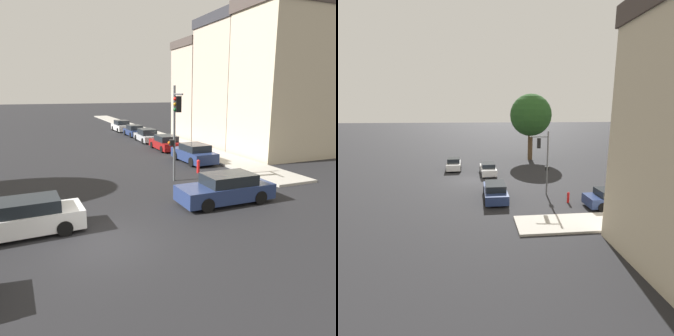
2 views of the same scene
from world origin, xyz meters
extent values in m
plane|color=black|center=(0.00, 0.00, 0.00)|extent=(300.00, 300.00, 0.00)
cylinder|color=#4C3823|center=(-11.89, 8.99, 2.24)|extent=(0.73, 0.73, 4.48)
sphere|color=#234C1E|center=(-11.89, 8.99, 6.86)|extent=(6.34, 6.34, 6.34)
cylinder|color=#515456|center=(5.81, 7.02, 2.88)|extent=(0.14, 0.14, 5.75)
cylinder|color=#515456|center=(5.70, 6.23, 5.25)|extent=(0.31, 1.60, 0.10)
cube|color=black|center=(5.70, 6.23, 4.70)|extent=(0.34, 0.34, 0.90)
sphere|color=red|center=(5.51, 6.26, 5.00)|extent=(0.20, 0.20, 0.20)
sphere|color=#99660F|center=(5.51, 6.26, 4.70)|extent=(0.20, 0.20, 0.20)
sphere|color=#0F511E|center=(5.51, 6.26, 4.40)|extent=(0.20, 0.20, 0.20)
cube|color=black|center=(5.63, 7.05, 2.40)|extent=(0.27, 0.38, 0.35)
sphere|color=orange|center=(5.49, 7.07, 2.40)|extent=(0.18, 0.18, 0.18)
cube|color=navy|center=(6.50, 2.31, 0.56)|extent=(4.80, 1.92, 0.75)
cube|color=black|center=(6.70, 2.31, 1.20)|extent=(2.50, 1.67, 0.53)
cylinder|color=black|center=(5.03, 1.41, 0.34)|extent=(0.68, 0.23, 0.67)
cylinder|color=black|center=(5.01, 3.18, 0.34)|extent=(0.68, 0.23, 0.67)
cylinder|color=black|center=(8.00, 1.44, 0.34)|extent=(0.68, 0.23, 0.67)
cylinder|color=black|center=(7.98, 3.20, 0.34)|extent=(0.68, 0.23, 0.67)
cube|color=silver|center=(-2.63, 2.04, 0.54)|extent=(4.46, 1.94, 0.75)
cube|color=black|center=(-2.46, 2.05, 1.16)|extent=(2.35, 1.63, 0.49)
cylinder|color=black|center=(-3.95, 1.16, 0.31)|extent=(0.62, 0.25, 0.61)
cylinder|color=black|center=(-4.03, 2.78, 0.31)|extent=(0.62, 0.25, 0.61)
cylinder|color=black|center=(-1.23, 1.30, 0.31)|extent=(0.62, 0.25, 0.61)
cylinder|color=black|center=(-1.31, 2.91, 0.31)|extent=(0.62, 0.25, 0.61)
cube|color=silver|center=(-5.59, -2.26, 0.57)|extent=(4.00, 1.94, 0.74)
cube|color=black|center=(-5.74, -2.27, 1.22)|extent=(2.11, 1.63, 0.55)
cylinder|color=black|center=(-4.42, -1.39, 0.36)|extent=(0.73, 0.26, 0.72)
cylinder|color=black|center=(-4.33, -3.01, 0.36)|extent=(0.73, 0.26, 0.72)
cylinder|color=black|center=(-6.84, -1.52, 0.36)|extent=(0.73, 0.26, 0.72)
cylinder|color=black|center=(-6.75, -3.14, 0.36)|extent=(0.73, 0.26, 0.72)
cube|color=navy|center=(9.40, 11.46, 0.58)|extent=(2.06, 4.44, 0.76)
cube|color=black|center=(9.41, 11.28, 1.21)|extent=(1.76, 2.33, 0.52)
cylinder|color=black|center=(8.46, 12.79, 0.35)|extent=(0.24, 0.71, 0.70)
cylinder|color=black|center=(10.26, 12.85, 0.35)|extent=(0.24, 0.71, 0.70)
cylinder|color=black|center=(8.55, 10.07, 0.35)|extent=(0.24, 0.71, 0.70)
cylinder|color=black|center=(10.35, 10.13, 0.35)|extent=(0.24, 0.71, 0.70)
cylinder|color=black|center=(8.61, 16.26, 0.31)|extent=(0.23, 0.62, 0.62)
cylinder|color=red|center=(8.13, 8.25, 0.38)|extent=(0.20, 0.20, 0.75)
sphere|color=red|center=(8.13, 8.25, 0.81)|extent=(0.22, 0.22, 0.22)
camera|label=1|loc=(-2.03, -10.97, 5.39)|focal=35.00mm
camera|label=2|loc=(28.11, 0.96, 7.44)|focal=28.00mm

